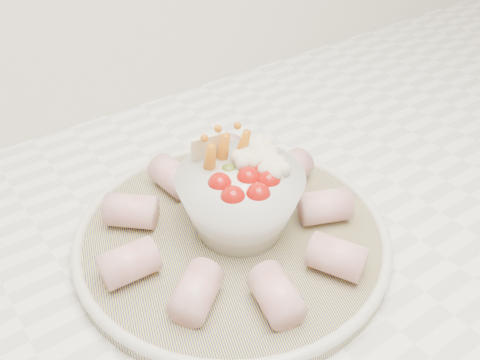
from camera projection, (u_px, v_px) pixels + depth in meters
serving_platter at (232, 236)px, 0.58m from camera, size 0.43×0.43×0.02m
veggie_bowl at (241, 197)px, 0.56m from camera, size 0.13×0.13×0.11m
cured_meat_rolls at (232, 220)px, 0.57m from camera, size 0.28×0.27×0.04m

